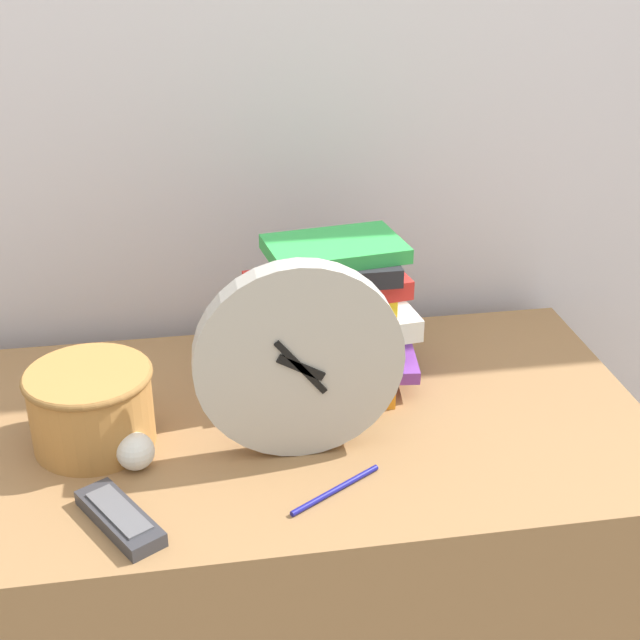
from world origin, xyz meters
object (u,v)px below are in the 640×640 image
(book_stack, at_px, (333,319))
(crumpled_paper_ball, at_px, (135,451))
(basket, at_px, (91,404))
(tv_remote, at_px, (120,518))
(pen, at_px, (336,490))
(desk_clock, at_px, (299,361))

(book_stack, xyz_separation_m, crumpled_paper_ball, (-0.31, -0.19, -0.09))
(basket, bearing_deg, crumpled_paper_ball, -50.43)
(basket, distance_m, crumpled_paper_ball, 0.10)
(crumpled_paper_ball, bearing_deg, basket, 129.57)
(tv_remote, relative_size, crumpled_paper_ball, 2.90)
(basket, xyz_separation_m, tv_remote, (0.04, -0.19, -0.05))
(basket, distance_m, tv_remote, 0.20)
(tv_remote, xyz_separation_m, pen, (0.28, 0.02, -0.01))
(basket, height_order, tv_remote, basket)
(tv_remote, bearing_deg, crumpled_paper_ball, 81.08)
(tv_remote, bearing_deg, book_stack, 43.11)
(tv_remote, bearing_deg, pen, 3.98)
(tv_remote, xyz_separation_m, crumpled_paper_ball, (0.02, 0.12, 0.02))
(tv_remote, distance_m, crumpled_paper_ball, 0.12)
(desk_clock, height_order, pen, desk_clock)
(desk_clock, distance_m, pen, 0.18)
(book_stack, xyz_separation_m, tv_remote, (-0.33, -0.31, -0.10))
(basket, xyz_separation_m, pen, (0.32, -0.17, -0.06))
(pen, bearing_deg, book_stack, 80.51)
(basket, relative_size, crumpled_paper_ball, 3.43)
(tv_remote, bearing_deg, basket, 101.98)
(pen, bearing_deg, desk_clock, 107.14)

